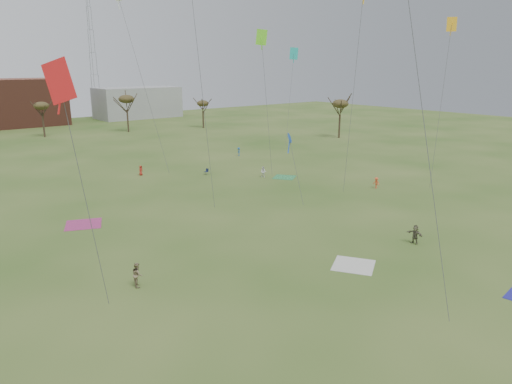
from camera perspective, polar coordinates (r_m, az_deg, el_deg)
ground at (r=32.81m, az=13.72°, el=-13.64°), size 260.00×260.00×0.00m
spectator_fore_b at (r=35.66m, az=-14.11°, el=-9.63°), size 0.92×1.04×1.79m
spectator_fore_c at (r=44.78m, az=18.64°, el=-4.86°), size 0.52×1.60×1.72m
flyer_mid_b at (r=63.28m, az=14.29°, el=1.09°), size 0.55×0.94×1.45m
spectator_mid_e at (r=67.34m, az=0.90°, el=2.43°), size 0.92×0.95×1.55m
flyer_far_b at (r=70.59m, az=-13.72°, el=2.55°), size 0.83×0.72×1.44m
flyer_far_c at (r=83.56m, az=-2.11°, el=4.89°), size 0.93×1.11×1.49m
blanket_cream at (r=39.08m, az=11.68°, el=-8.66°), size 4.35×4.35×0.03m
blanket_plum at (r=50.73m, az=-20.08°, el=-3.69°), size 4.49×4.49×0.03m
blanket_olive at (r=67.57m, az=3.44°, el=1.78°), size 4.11×4.11×0.03m
camp_chair_right at (r=69.54m, az=-6.02°, el=2.32°), size 0.63×0.59×0.87m
kites_aloft at (r=53.74m, az=-7.75°, el=19.98°), size 65.92×71.31×27.73m
tree_line at (r=98.56m, az=-27.17°, el=8.54°), size 117.44×49.32×8.91m
building_brick at (r=140.14m, az=-27.67°, el=9.51°), size 26.00×16.00×12.00m
building_grey at (r=149.47m, az=-14.07°, el=10.42°), size 24.00×12.00×9.00m
radio_tower at (r=151.66m, az=-19.16°, el=15.69°), size 1.51×1.72×41.00m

